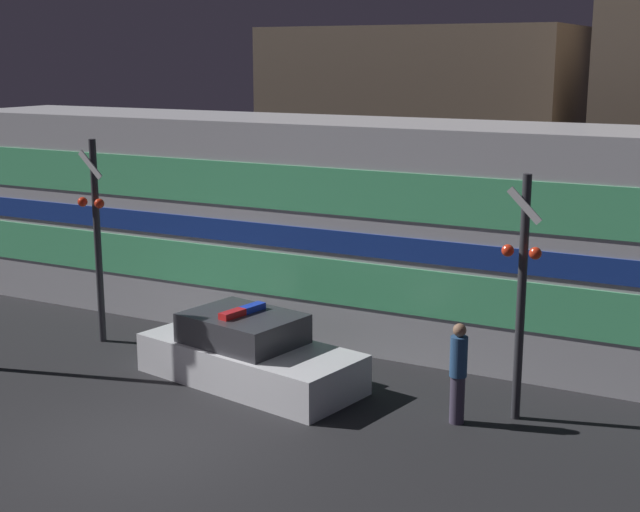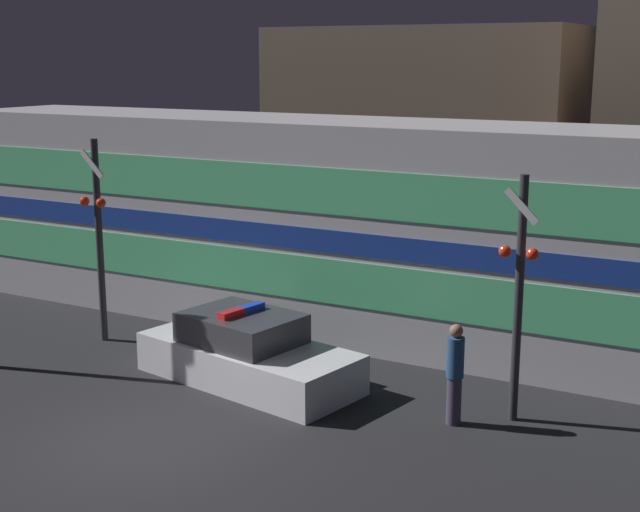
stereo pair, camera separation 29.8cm
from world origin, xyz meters
name	(u,v)px [view 2 (the right image)]	position (x,y,z in m)	size (l,w,h in m)	color
ground_plane	(146,443)	(0.00, 0.00, 0.00)	(120.00, 120.00, 0.00)	black
train	(382,230)	(0.84, 6.79, 2.27)	(21.37, 3.04, 4.55)	silver
police_car	(247,354)	(-0.09, 3.01, 0.52)	(4.46, 2.52, 1.39)	silver
pedestrian	(455,373)	(3.93, 2.99, 0.87)	(0.28, 0.28, 1.69)	#3F384C
crossing_signal_near	(519,291)	(4.73, 3.61, 2.20)	(0.64, 0.30, 4.07)	#2D2D33
crossing_signal_far	(98,234)	(-4.09, 3.59, 2.28)	(0.64, 0.30, 4.24)	#2D2D33
building_left	(434,139)	(-1.67, 16.05, 3.35)	(9.00, 5.91, 6.70)	brown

